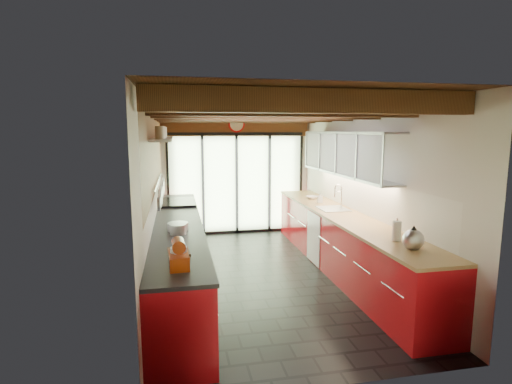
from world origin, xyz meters
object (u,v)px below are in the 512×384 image
paper_towel (397,231)px  bowl (312,197)px  kettle (413,238)px  stand_mixer (179,256)px  soap_bottle (320,198)px

paper_towel → bowl: size_ratio=1.33×
kettle → paper_towel: size_ratio=1.04×
stand_mixer → bowl: 4.28m
kettle → soap_bottle: size_ratio=1.60×
kettle → paper_towel: bearing=90.0°
stand_mixer → soap_bottle: stand_mixer is taller
kettle → bowl: size_ratio=1.38×
soap_bottle → bowl: 0.44m
soap_bottle → bowl: size_ratio=0.87×
paper_towel → stand_mixer: bearing=-170.4°
soap_bottle → paper_towel: bearing=-90.0°
kettle → soap_bottle: (0.00, 2.92, -0.03)m
stand_mixer → paper_towel: size_ratio=1.16×
bowl → paper_towel: bearing=-90.0°
kettle → stand_mixer: bearing=-177.9°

